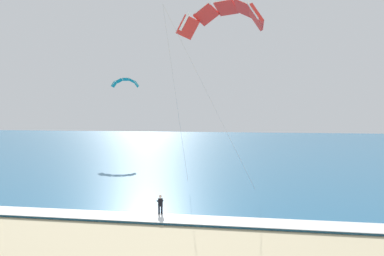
% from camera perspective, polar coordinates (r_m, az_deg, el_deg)
% --- Properties ---
extents(sea, '(200.00, 120.00, 0.20)m').
position_cam_1_polar(sea, '(87.96, 7.29, -2.72)').
color(sea, teal).
rests_on(sea, ground).
extents(surf_foam, '(200.00, 2.48, 0.04)m').
position_cam_1_polar(surf_foam, '(29.86, 1.25, -12.59)').
color(surf_foam, white).
rests_on(surf_foam, sea).
extents(surfboard, '(0.89, 1.47, 0.09)m').
position_cam_1_polar(surfboard, '(31.46, -4.39, -12.18)').
color(surfboard, '#239EC6').
rests_on(surfboard, ground).
extents(kitesurfer, '(0.64, 0.63, 1.69)m').
position_cam_1_polar(kitesurfer, '(31.26, -4.40, -10.55)').
color(kitesurfer, black).
rests_on(kitesurfer, ground).
extents(kite_primary, '(8.29, 9.69, 16.77)m').
position_cam_1_polar(kite_primary, '(38.56, 4.29, 15.37)').
color(kite_primary, red).
extents(kite_distant, '(4.79, 1.68, 1.74)m').
position_cam_1_polar(kite_distant, '(71.37, -9.20, 6.35)').
color(kite_distant, teal).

